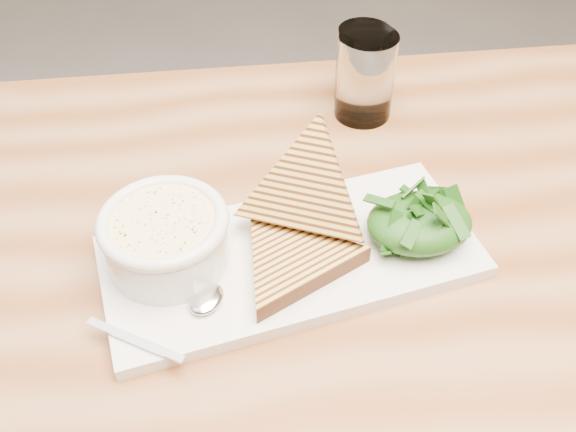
{
  "coord_description": "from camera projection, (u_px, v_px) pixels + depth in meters",
  "views": [
    {
      "loc": [
        -0.07,
        -0.39,
        1.27
      ],
      "look_at": [
        0.0,
        0.09,
        0.79
      ],
      "focal_mm": 40.0,
      "sensor_mm": 36.0,
      "label": 1
    }
  ],
  "objects": [
    {
      "name": "table_leg_br",
      "position": [
        550.0,
        227.0,
        1.28
      ],
      "size": [
        0.06,
        0.06,
        0.7
      ],
      "primitive_type": "cylinder",
      "color": "#90623F",
      "rests_on": "ground"
    },
    {
      "name": "spoon_handle",
      "position": [
        135.0,
        340.0,
        0.6
      ],
      "size": [
        0.09,
        0.07,
        0.0
      ],
      "primitive_type": "cube",
      "rotation": [
        0.0,
        0.0,
        -0.58
      ],
      "color": "silver",
      "rests_on": "platter"
    },
    {
      "name": "soup",
      "position": [
        163.0,
        222.0,
        0.64
      ],
      "size": [
        0.11,
        0.11,
        0.01
      ],
      "primitive_type": "cylinder",
      "color": "#F2D591",
      "rests_on": "soup_bowl"
    },
    {
      "name": "sandwich_flat",
      "position": [
        293.0,
        259.0,
        0.66
      ],
      "size": [
        0.22,
        0.22,
        0.02
      ],
      "primitive_type": null,
      "rotation": [
        0.0,
        0.0,
        0.45
      ],
      "color": "gold",
      "rests_on": "platter"
    },
    {
      "name": "salad_base",
      "position": [
        419.0,
        223.0,
        0.69
      ],
      "size": [
        0.11,
        0.09,
        0.04
      ],
      "primitive_type": "ellipsoid",
      "color": "black",
      "rests_on": "platter"
    },
    {
      "name": "glass_near",
      "position": [
        362.0,
        66.0,
        0.88
      ],
      "size": [
        0.07,
        0.07,
        0.11
      ],
      "primitive_type": "cylinder",
      "color": "white",
      "rests_on": "table_top"
    },
    {
      "name": "table_top",
      "position": [
        346.0,
        252.0,
        0.73
      ],
      "size": [
        1.15,
        0.79,
        0.04
      ],
      "primitive_type": "cube",
      "rotation": [
        0.0,
        0.0,
        -0.03
      ],
      "color": "#90623F",
      "rests_on": "ground"
    },
    {
      "name": "table_leg_bl",
      "position": [
        18.0,
        289.0,
        1.17
      ],
      "size": [
        0.06,
        0.06,
        0.7
      ],
      "primitive_type": "cylinder",
      "color": "#90623F",
      "rests_on": "ground"
    },
    {
      "name": "platter",
      "position": [
        291.0,
        256.0,
        0.69
      ],
      "size": [
        0.42,
        0.24,
        0.02
      ],
      "primitive_type": "cube",
      "rotation": [
        0.0,
        0.0,
        0.17
      ],
      "color": "silver",
      "rests_on": "table_top"
    },
    {
      "name": "arugula_pile",
      "position": [
        420.0,
        220.0,
        0.68
      ],
      "size": [
        0.11,
        0.1,
        0.05
      ],
      "primitive_type": null,
      "color": "#265D19",
      "rests_on": "platter"
    },
    {
      "name": "bowl_rim",
      "position": [
        163.0,
        221.0,
        0.64
      ],
      "size": [
        0.13,
        0.13,
        0.01
      ],
      "primitive_type": "torus",
      "color": "silver",
      "rests_on": "soup_bowl"
    },
    {
      "name": "spoon_bowl",
      "position": [
        206.0,
        299.0,
        0.63
      ],
      "size": [
        0.05,
        0.05,
        0.01
      ],
      "primitive_type": "ellipsoid",
      "rotation": [
        0.0,
        0.0,
        -0.58
      ],
      "color": "silver",
      "rests_on": "platter"
    },
    {
      "name": "glass_far",
      "position": [
        365.0,
        76.0,
        0.85
      ],
      "size": [
        0.08,
        0.08,
        0.12
      ],
      "primitive_type": "cylinder",
      "color": "white",
      "rests_on": "table_top"
    },
    {
      "name": "soup_bowl",
      "position": [
        167.0,
        243.0,
        0.66
      ],
      "size": [
        0.13,
        0.13,
        0.05
      ],
      "primitive_type": "cylinder",
      "color": "silver",
      "rests_on": "platter"
    },
    {
      "name": "sandwich_lean",
      "position": [
        306.0,
        191.0,
        0.68
      ],
      "size": [
        0.22,
        0.23,
        0.18
      ],
      "primitive_type": null,
      "rotation": [
        0.85,
        0.0,
        -0.45
      ],
      "color": "gold",
      "rests_on": "sandwich_flat"
    }
  ]
}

